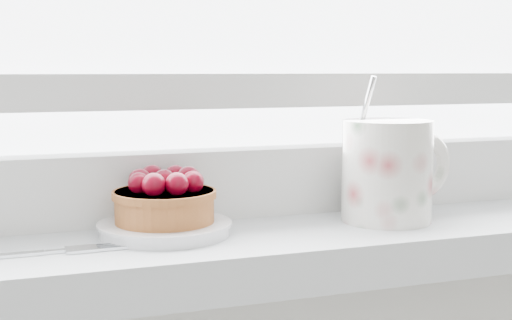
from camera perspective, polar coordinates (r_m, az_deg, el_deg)
name	(u,v)px	position (r m, az deg, el deg)	size (l,w,h in m)	color
saucer	(165,228)	(0.67, -7.30, -5.45)	(0.12, 0.12, 0.01)	silver
raspberry_tart	(165,199)	(0.66, -7.31, -3.08)	(0.10, 0.10, 0.05)	brown
floral_mug	(390,168)	(0.73, 10.64, -0.67)	(0.14, 0.10, 0.15)	silver
fork	(26,254)	(0.62, -17.91, -7.16)	(0.17, 0.02, 0.00)	silver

